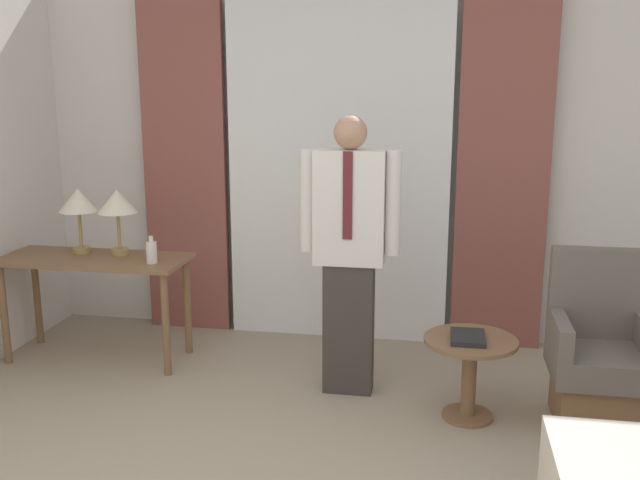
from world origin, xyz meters
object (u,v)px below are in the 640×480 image
object	(u,v)px
table_lamp_right	(117,204)
bottle_near_edge	(152,252)
side_table	(470,364)
person	(349,246)
desk	(95,273)
armchair	(600,361)
table_lamp_left	(78,203)
book	(468,337)

from	to	relation	value
table_lamp_right	bottle_near_edge	world-z (taller)	table_lamp_right
bottle_near_edge	side_table	bearing A→B (deg)	-10.99
table_lamp_right	person	world-z (taller)	person
desk	side_table	size ratio (longest dim) A/B	2.42
bottle_near_edge	armchair	distance (m)	2.86
bottle_near_edge	person	distance (m)	1.36
bottle_near_edge	side_table	xyz separation A→B (m)	(2.08, -0.40, -0.48)
desk	person	xyz separation A→B (m)	(1.81, -0.23, 0.32)
desk	table_lamp_left	distance (m)	0.50
book	table_lamp_left	bearing A→B (deg)	167.02
person	armchair	size ratio (longest dim) A/B	1.76
bottle_near_edge	side_table	world-z (taller)	bottle_near_edge
table_lamp_left	table_lamp_right	xyz separation A→B (m)	(0.29, 0.00, 0.00)
table_lamp_left	armchair	world-z (taller)	table_lamp_left
table_lamp_left	book	size ratio (longest dim) A/B	1.79
person	book	world-z (taller)	person
armchair	book	world-z (taller)	armchair
armchair	side_table	distance (m)	0.73
person	book	distance (m)	0.89
person	side_table	bearing A→B (deg)	-19.14
table_lamp_left	person	world-z (taller)	person
book	person	bearing A→B (deg)	158.93
desk	side_table	distance (m)	2.61
person	table_lamp_left	bearing A→B (deg)	170.16
person	side_table	xyz separation A→B (m)	(0.74, -0.26, -0.61)
desk	side_table	xyz separation A→B (m)	(2.55, -0.49, -0.29)
person	side_table	distance (m)	0.99
person	table_lamp_right	bearing A→B (deg)	168.48
bottle_near_edge	person	bearing A→B (deg)	-6.29
bottle_near_edge	book	world-z (taller)	bottle_near_edge
person	bottle_near_edge	bearing A→B (deg)	173.71
side_table	desk	bearing A→B (deg)	169.17
desk	table_lamp_left	size ratio (longest dim) A/B	2.83
desk	table_lamp_right	world-z (taller)	table_lamp_right
armchair	person	bearing A→B (deg)	173.83
bottle_near_edge	person	size ratio (longest dim) A/B	0.11
table_lamp_right	side_table	size ratio (longest dim) A/B	0.86
desk	table_lamp_right	xyz separation A→B (m)	(0.14, 0.11, 0.47)
side_table	book	xyz separation A→B (m)	(-0.02, -0.02, 0.17)
person	book	xyz separation A→B (m)	(0.72, -0.28, -0.44)
bottle_near_edge	desk	bearing A→B (deg)	169.87
person	side_table	world-z (taller)	person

